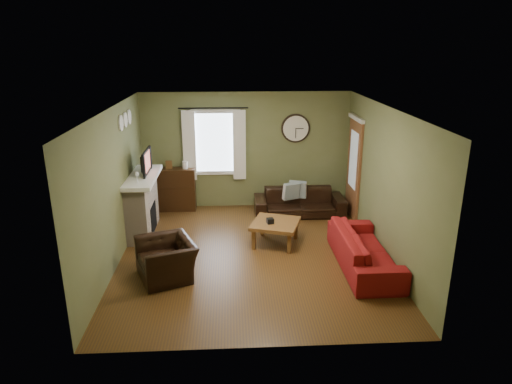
{
  "coord_description": "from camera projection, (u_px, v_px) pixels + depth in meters",
  "views": [
    {
      "loc": [
        -0.34,
        -7.38,
        3.64
      ],
      "look_at": [
        0.1,
        0.4,
        1.05
      ],
      "focal_mm": 32.0,
      "sensor_mm": 36.0,
      "label": 1
    }
  ],
  "objects": [
    {
      "name": "coffee_table",
      "position": [
        275.0,
        233.0,
        8.54
      ],
      "size": [
        1.04,
        1.04,
        0.44
      ],
      "primitive_type": null,
      "rotation": [
        0.0,
        0.0,
        -0.32
      ],
      "color": "brown",
      "rests_on": "floor"
    },
    {
      "name": "sofa_red",
      "position": [
        364.0,
        250.0,
        7.65
      ],
      "size": [
        0.82,
        2.09,
        0.61
      ],
      "primitive_type": "imported",
      "rotation": [
        0.0,
        0.0,
        1.57
      ],
      "color": "maroon",
      "rests_on": "floor"
    },
    {
      "name": "wine_glass_a",
      "position": [
        137.0,
        177.0,
        8.26
      ],
      "size": [
        0.07,
        0.07,
        0.21
      ],
      "primitive_type": null,
      "color": "white",
      "rests_on": "mantel"
    },
    {
      "name": "tissue_box",
      "position": [
        270.0,
        225.0,
        8.42
      ],
      "size": [
        0.14,
        0.14,
        0.09
      ],
      "primitive_type": "cube",
      "rotation": [
        0.0,
        0.0,
        0.18
      ],
      "color": "black",
      "rests_on": "coffee_table"
    },
    {
      "name": "curtain_left",
      "position": [
        189.0,
        146.0,
        9.98
      ],
      "size": [
        0.28,
        0.04,
        1.55
      ],
      "primitive_type": "cube",
      "color": "white",
      "rests_on": "wall_back"
    },
    {
      "name": "pillow_left",
      "position": [
        291.0,
        191.0,
        9.85
      ],
      "size": [
        0.38,
        0.24,
        0.36
      ],
      "primitive_type": "cube",
      "rotation": [
        0.0,
        0.0,
        0.38
      ],
      "color": "gray",
      "rests_on": "sofa_brown"
    },
    {
      "name": "tv_screen",
      "position": [
        147.0,
        162.0,
        8.84
      ],
      "size": [
        0.02,
        0.62,
        0.36
      ],
      "primitive_type": "cube",
      "color": "#994C3F",
      "rests_on": "mantel"
    },
    {
      "name": "wall_front",
      "position": [
        262.0,
        253.0,
        5.28
      ],
      "size": [
        4.6,
        0.0,
        2.6
      ],
      "primitive_type": "cube",
      "color": "#636A3F",
      "rests_on": "ground"
    },
    {
      "name": "book",
      "position": [
        181.0,
        165.0,
        10.34
      ],
      "size": [
        0.17,
        0.22,
        0.02
      ],
      "primitive_type": "imported",
      "rotation": [
        0.0,
        0.0,
        0.1
      ],
      "color": "brown",
      "rests_on": "bookshelf"
    },
    {
      "name": "fireplace",
      "position": [
        142.0,
        206.0,
        8.96
      ],
      "size": [
        0.4,
        1.4,
        1.1
      ],
      "primitive_type": "cube",
      "color": "#C4B09B",
      "rests_on": "floor"
    },
    {
      "name": "ceiling",
      "position": [
        251.0,
        109.0,
        7.33
      ],
      "size": [
        4.6,
        5.2,
        0.0
      ],
      "primitive_type": "cube",
      "color": "white",
      "rests_on": "ground"
    },
    {
      "name": "medallion_right",
      "position": [
        129.0,
        117.0,
        8.74
      ],
      "size": [
        0.28,
        0.28,
        0.03
      ],
      "primitive_type": "cylinder",
      "color": "white",
      "rests_on": "wall_left"
    },
    {
      "name": "door",
      "position": [
        354.0,
        169.0,
        9.7
      ],
      "size": [
        0.05,
        0.9,
        2.1
      ],
      "primitive_type": "cube",
      "color": "brown",
      "rests_on": "floor"
    },
    {
      "name": "wall_clock",
      "position": [
        296.0,
        128.0,
        10.06
      ],
      "size": [
        0.64,
        0.06,
        0.64
      ],
      "primitive_type": null,
      "color": "white",
      "rests_on": "wall_back"
    },
    {
      "name": "medallion_mid",
      "position": [
        125.0,
        120.0,
        8.41
      ],
      "size": [
        0.28,
        0.28,
        0.03
      ],
      "primitive_type": "cylinder",
      "color": "white",
      "rests_on": "wall_left"
    },
    {
      "name": "firebox",
      "position": [
        153.0,
        218.0,
        9.05
      ],
      "size": [
        0.04,
        0.6,
        0.55
      ],
      "primitive_type": "cube",
      "color": "black",
      "rests_on": "fireplace"
    },
    {
      "name": "curtain_right",
      "position": [
        239.0,
        145.0,
        10.04
      ],
      "size": [
        0.28,
        0.04,
        1.55
      ],
      "primitive_type": "cube",
      "color": "white",
      "rests_on": "wall_back"
    },
    {
      "name": "wall_left",
      "position": [
        114.0,
        188.0,
        7.62
      ],
      "size": [
        0.0,
        5.2,
        2.6
      ],
      "primitive_type": "cube",
      "color": "#636A3F",
      "rests_on": "ground"
    },
    {
      "name": "mantel",
      "position": [
        141.0,
        177.0,
        8.77
      ],
      "size": [
        0.58,
        1.6,
        0.08
      ],
      "primitive_type": "cube",
      "color": "white",
      "rests_on": "fireplace"
    },
    {
      "name": "bookshelf",
      "position": [
        177.0,
        189.0,
        10.2
      ],
      "size": [
        0.81,
        0.34,
        0.96
      ],
      "primitive_type": null,
      "color": "black",
      "rests_on": "floor"
    },
    {
      "name": "wall_back",
      "position": [
        246.0,
        151.0,
        10.21
      ],
      "size": [
        4.6,
        0.0,
        2.6
      ],
      "primitive_type": "cube",
      "color": "#636A3F",
      "rests_on": "ground"
    },
    {
      "name": "wall_right",
      "position": [
        384.0,
        183.0,
        7.87
      ],
      "size": [
        0.0,
        5.2,
        2.6
      ],
      "primitive_type": "cube",
      "color": "#636A3F",
      "rests_on": "ground"
    },
    {
      "name": "sofa_brown",
      "position": [
        299.0,
        202.0,
        9.97
      ],
      "size": [
        1.95,
        0.76,
        0.57
      ],
      "primitive_type": "imported",
      "color": "black",
      "rests_on": "floor"
    },
    {
      "name": "tv",
      "position": [
        143.0,
        165.0,
        8.85
      ],
      "size": [
        0.08,
        0.6,
        0.35
      ],
      "primitive_type": "imported",
      "rotation": [
        0.0,
        0.0,
        1.57
      ],
      "color": "black",
      "rests_on": "mantel"
    },
    {
      "name": "pillow_right",
      "position": [
        298.0,
        189.0,
        9.97
      ],
      "size": [
        0.39,
        0.22,
        0.37
      ],
      "primitive_type": "cube",
      "rotation": [
        0.0,
        0.0,
        -0.3
      ],
      "color": "gray",
      "rests_on": "sofa_brown"
    },
    {
      "name": "medallion_left",
      "position": [
        121.0,
        123.0,
        8.08
      ],
      "size": [
        0.28,
        0.28,
        0.03
      ],
      "primitive_type": "cylinder",
      "color": "white",
      "rests_on": "wall_left"
    },
    {
      "name": "window_pane",
      "position": [
        214.0,
        142.0,
        10.09
      ],
      "size": [
        1.0,
        0.02,
        1.3
      ],
      "primitive_type": null,
      "color": "silver",
      "rests_on": "wall_back"
    },
    {
      "name": "curtain_rod",
      "position": [
        213.0,
        108.0,
        9.75
      ],
      "size": [
        0.03,
        0.03,
        1.5
      ],
      "primitive_type": "cylinder",
      "color": "black",
      "rests_on": "wall_back"
    },
    {
      "name": "wine_glass_b",
      "position": [
        137.0,
        178.0,
        8.27
      ],
      "size": [
        0.07,
        0.07,
        0.19
      ],
      "primitive_type": null,
      "color": "white",
      "rests_on": "mantel"
    },
    {
      "name": "armchair",
      "position": [
        167.0,
        259.0,
        7.31
      ],
      "size": [
        1.13,
        1.19,
        0.62
      ],
      "primitive_type": "imported",
      "rotation": [
        0.0,
        0.0,
        -1.18
      ],
      "color": "black",
      "rests_on": "floor"
    },
    {
      "name": "floor",
      "position": [
        252.0,
        255.0,
        8.15
      ],
      "size": [
        4.6,
        5.2,
        0.0
      ],
      "primitive_type": "cube",
      "color": "#4C3015",
      "rests_on": "ground"
    }
  ]
}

